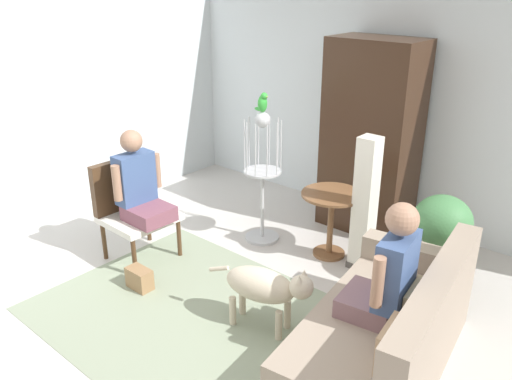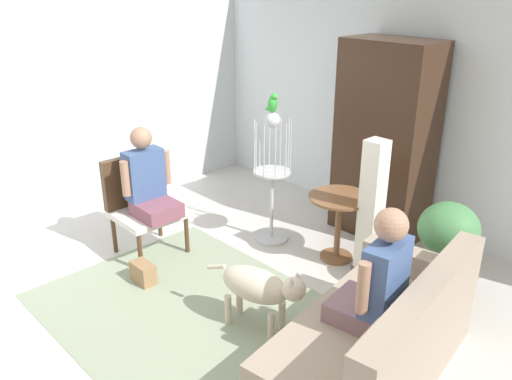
# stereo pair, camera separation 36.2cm
# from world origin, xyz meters

# --- Properties ---
(ground_plane) EXTENTS (6.76, 6.76, 0.00)m
(ground_plane) POSITION_xyz_m (0.00, 0.00, 0.00)
(ground_plane) COLOR beige
(back_wall) EXTENTS (6.23, 0.12, 2.63)m
(back_wall) POSITION_xyz_m (0.00, 2.70, 1.32)
(back_wall) COLOR silver
(back_wall) RESTS_ON ground
(left_wall) EXTENTS (0.12, 5.88, 2.63)m
(left_wall) POSITION_xyz_m (-2.88, 0.30, 1.32)
(left_wall) COLOR silver
(left_wall) RESTS_ON ground
(area_rug) EXTENTS (2.88, 1.97, 0.01)m
(area_rug) POSITION_xyz_m (-0.13, -0.11, 0.00)
(area_rug) COLOR gray
(area_rug) RESTS_ON ground
(couch) EXTENTS (1.11, 1.86, 0.85)m
(couch) POSITION_xyz_m (1.18, 0.39, 0.30)
(couch) COLOR gray
(couch) RESTS_ON ground
(armchair) EXTENTS (0.61, 0.65, 0.97)m
(armchair) POSITION_xyz_m (-1.53, 0.23, 0.56)
(armchair) COLOR #4C331E
(armchair) RESTS_ON ground
(person_on_couch) EXTENTS (0.49, 0.55, 0.88)m
(person_on_couch) POSITION_xyz_m (1.14, 0.36, 0.76)
(person_on_couch) COLOR #805D64
(person_on_armchair) EXTENTS (0.49, 0.53, 0.85)m
(person_on_armchair) POSITION_xyz_m (-1.36, 0.22, 0.79)
(person_on_armchair) COLOR #7F4959
(round_end_table) EXTENTS (0.60, 0.60, 0.67)m
(round_end_table) POSITION_xyz_m (-0.03, 1.48, 0.46)
(round_end_table) COLOR brown
(round_end_table) RESTS_ON ground
(dog) EXTENTS (0.88, 0.40, 0.59)m
(dog) POSITION_xyz_m (0.24, 0.15, 0.38)
(dog) COLOR beige
(dog) RESTS_ON ground
(bird_cage_stand) EXTENTS (0.38, 0.38, 1.38)m
(bird_cage_stand) POSITION_xyz_m (-0.76, 1.30, 0.67)
(bird_cage_stand) COLOR silver
(bird_cage_stand) RESTS_ON ground
(parrot) EXTENTS (0.17, 0.10, 0.19)m
(parrot) POSITION_xyz_m (-0.76, 1.30, 1.47)
(parrot) COLOR green
(parrot) RESTS_ON bird_cage_stand
(potted_plant) EXTENTS (0.50, 0.50, 0.89)m
(potted_plant) POSITION_xyz_m (1.02, 1.59, 0.59)
(potted_plant) COLOR #996047
(potted_plant) RESTS_ON ground
(column_lamp) EXTENTS (0.20, 0.20, 1.30)m
(column_lamp) POSITION_xyz_m (0.33, 1.48, 0.65)
(column_lamp) COLOR #4C4742
(column_lamp) RESTS_ON ground
(armoire_cabinet) EXTENTS (0.93, 0.56, 2.05)m
(armoire_cabinet) POSITION_xyz_m (-0.10, 2.29, 1.02)
(armoire_cabinet) COLOR #382316
(armoire_cabinet) RESTS_ON ground
(handbag) EXTENTS (0.24, 0.14, 0.20)m
(handbag) POSITION_xyz_m (-0.97, -0.15, 0.10)
(handbag) COLOR #99724C
(handbag) RESTS_ON ground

